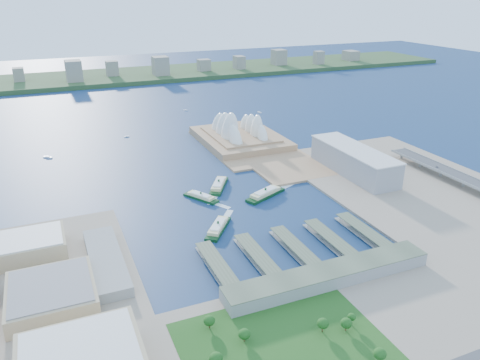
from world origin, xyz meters
name	(u,v)px	position (x,y,z in m)	size (l,w,h in m)	color
ground	(252,223)	(0.00, 0.00, 0.00)	(3000.00, 3000.00, 0.00)	#0F2747
west_land	(6,342)	(-250.00, -105.00, 1.50)	(220.00, 390.00, 3.00)	gray
south_land	(366,341)	(0.00, -210.00, 1.50)	(720.00, 180.00, 3.00)	gray
east_land	(446,204)	(240.00, -50.00, 1.50)	(240.00, 500.00, 3.00)	gray
peninsula	(246,145)	(107.50, 260.00, 1.50)	(135.00, 220.00, 3.00)	#A57E5A
far_shore	(113,77)	(0.00, 980.00, 6.00)	(2200.00, 260.00, 12.00)	#2D4926
opera_house	(240,124)	(105.00, 280.00, 32.00)	(134.00, 180.00, 58.00)	white
toaster_building	(354,161)	(195.00, 80.00, 20.50)	(45.00, 155.00, 35.00)	gray
west_buildings	(4,299)	(-250.00, -70.00, 16.50)	(200.00, 280.00, 27.00)	#9C714E
ferry_wharves	(295,248)	(14.00, -75.00, 4.65)	(184.00, 90.00, 9.30)	#4B5540
terminal_building	(329,276)	(15.00, -135.00, 9.00)	(200.00, 28.00, 12.00)	gray
park	(284,335)	(-60.00, -190.00, 11.00)	(150.00, 110.00, 16.00)	#194714
far_skyline	(113,66)	(0.00, 960.00, 39.50)	(1900.00, 140.00, 55.00)	gray
ferry_a	(201,196)	(-32.02, 84.52, 4.70)	(12.66, 49.73, 9.40)	#0D3415
ferry_b	(219,184)	(1.78, 110.24, 5.59)	(15.05, 59.14, 11.18)	#0D3415
ferry_c	(218,226)	(-40.73, -0.59, 5.26)	(14.15, 55.59, 10.51)	#0D3415
ferry_d	(265,192)	(46.54, 59.75, 5.78)	(15.57, 61.16, 11.57)	#0D3415
boat_a	(48,157)	(-204.57, 325.54, 1.49)	(3.88, 15.50, 2.99)	white
boat_b	(127,136)	(-70.12, 388.35, 1.23)	(3.18, 9.08, 2.45)	white
boat_c	(259,112)	(223.26, 452.84, 1.28)	(3.31, 11.35, 2.55)	white
boat_e	(185,110)	(83.47, 533.70, 1.19)	(3.09, 9.72, 2.39)	white
car_c	(437,167)	(296.00, 24.48, 15.43)	(1.63, 4.01, 1.16)	slate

